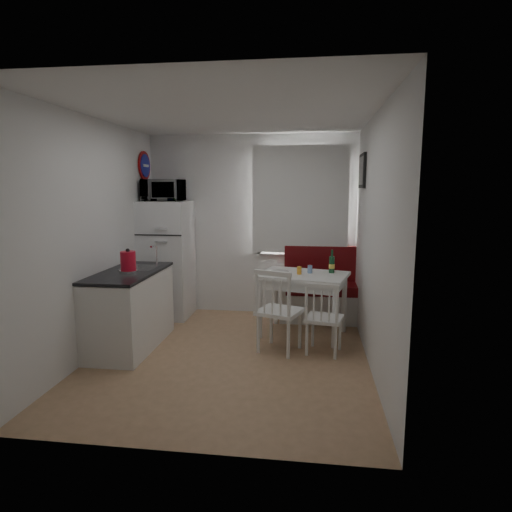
{
  "coord_description": "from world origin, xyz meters",
  "views": [
    {
      "loc": [
        0.87,
        -4.42,
        1.85
      ],
      "look_at": [
        0.23,
        0.5,
        1.05
      ],
      "focal_mm": 30.0,
      "sensor_mm": 36.0,
      "label": 1
    }
  ],
  "objects_px": {
    "kitchen_counter": "(130,309)",
    "microwave": "(163,190)",
    "wine_bottle": "(332,261)",
    "chair_left": "(279,302)",
    "fridge": "(167,259)",
    "kettle": "(128,261)",
    "chair_right": "(325,311)",
    "dining_table": "(303,281)",
    "bench": "(332,296)"
  },
  "relations": [
    {
      "from": "kitchen_counter",
      "to": "chair_left",
      "type": "height_order",
      "value": "kitchen_counter"
    },
    {
      "from": "microwave",
      "to": "kettle",
      "type": "distance_m",
      "value": 1.52
    },
    {
      "from": "dining_table",
      "to": "chair_left",
      "type": "relative_size",
      "value": 2.11
    },
    {
      "from": "dining_table",
      "to": "chair_left",
      "type": "height_order",
      "value": "chair_left"
    },
    {
      "from": "kitchen_counter",
      "to": "chair_left",
      "type": "bearing_deg",
      "value": -0.28
    },
    {
      "from": "kitchen_counter",
      "to": "dining_table",
      "type": "height_order",
      "value": "kitchen_counter"
    },
    {
      "from": "kitchen_counter",
      "to": "dining_table",
      "type": "distance_m",
      "value": 2.1
    },
    {
      "from": "fridge",
      "to": "microwave",
      "type": "xyz_separation_m",
      "value": [
        0.0,
        -0.05,
        0.98
      ]
    },
    {
      "from": "kitchen_counter",
      "to": "microwave",
      "type": "xyz_separation_m",
      "value": [
        0.02,
        1.19,
        1.35
      ]
    },
    {
      "from": "kitchen_counter",
      "to": "fridge",
      "type": "height_order",
      "value": "fridge"
    },
    {
      "from": "dining_table",
      "to": "wine_bottle",
      "type": "xyz_separation_m",
      "value": [
        0.35,
        0.1,
        0.23
      ]
    },
    {
      "from": "kitchen_counter",
      "to": "bench",
      "type": "xyz_separation_m",
      "value": [
        2.38,
        1.36,
        -0.12
      ]
    },
    {
      "from": "dining_table",
      "to": "kitchen_counter",
      "type": "bearing_deg",
      "value": -147.5
    },
    {
      "from": "microwave",
      "to": "wine_bottle",
      "type": "bearing_deg",
      "value": -10.64
    },
    {
      "from": "fridge",
      "to": "kettle",
      "type": "relative_size",
      "value": 6.19
    },
    {
      "from": "fridge",
      "to": "wine_bottle",
      "type": "bearing_deg",
      "value": -11.83
    },
    {
      "from": "kitchen_counter",
      "to": "fridge",
      "type": "relative_size",
      "value": 0.8
    },
    {
      "from": "kitchen_counter",
      "to": "chair_right",
      "type": "xyz_separation_m",
      "value": [
        2.23,
        0.0,
        0.06
      ]
    },
    {
      "from": "bench",
      "to": "chair_left",
      "type": "distance_m",
      "value": 1.53
    },
    {
      "from": "microwave",
      "to": "chair_right",
      "type": "bearing_deg",
      "value": -28.29
    },
    {
      "from": "bench",
      "to": "wine_bottle",
      "type": "bearing_deg",
      "value": -94.41
    },
    {
      "from": "kitchen_counter",
      "to": "kettle",
      "type": "distance_m",
      "value": 0.59
    },
    {
      "from": "chair_left",
      "to": "fridge",
      "type": "distance_m",
      "value": 2.13
    },
    {
      "from": "bench",
      "to": "kettle",
      "type": "xyz_separation_m",
      "value": [
        -2.33,
        -1.47,
        0.69
      ]
    },
    {
      "from": "bench",
      "to": "kettle",
      "type": "relative_size",
      "value": 5.34
    },
    {
      "from": "fridge",
      "to": "kettle",
      "type": "bearing_deg",
      "value": -88.73
    },
    {
      "from": "kitchen_counter",
      "to": "fridge",
      "type": "bearing_deg",
      "value": 89.1
    },
    {
      "from": "microwave",
      "to": "kettle",
      "type": "relative_size",
      "value": 2.02
    },
    {
      "from": "dining_table",
      "to": "microwave",
      "type": "relative_size",
      "value": 2.22
    },
    {
      "from": "chair_left",
      "to": "kitchen_counter",
      "type": "bearing_deg",
      "value": -160.61
    },
    {
      "from": "dining_table",
      "to": "microwave",
      "type": "bearing_deg",
      "value": 178.81
    },
    {
      "from": "chair_left",
      "to": "wine_bottle",
      "type": "bearing_deg",
      "value": 71.71
    },
    {
      "from": "fridge",
      "to": "microwave",
      "type": "height_order",
      "value": "microwave"
    },
    {
      "from": "dining_table",
      "to": "kettle",
      "type": "height_order",
      "value": "kettle"
    },
    {
      "from": "dining_table",
      "to": "chair_right",
      "type": "distance_m",
      "value": 0.73
    },
    {
      "from": "kitchen_counter",
      "to": "chair_right",
      "type": "distance_m",
      "value": 2.23
    },
    {
      "from": "kitchen_counter",
      "to": "wine_bottle",
      "type": "bearing_deg",
      "value": 18.08
    },
    {
      "from": "dining_table",
      "to": "kettle",
      "type": "relative_size",
      "value": 4.48
    },
    {
      "from": "kitchen_counter",
      "to": "kettle",
      "type": "xyz_separation_m",
      "value": [
        0.05,
        -0.11,
        0.58
      ]
    },
    {
      "from": "dining_table",
      "to": "kettle",
      "type": "xyz_separation_m",
      "value": [
        -1.93,
        -0.77,
        0.33
      ]
    },
    {
      "from": "chair_right",
      "to": "microwave",
      "type": "height_order",
      "value": "microwave"
    },
    {
      "from": "kitchen_counter",
      "to": "chair_right",
      "type": "height_order",
      "value": "kitchen_counter"
    },
    {
      "from": "bench",
      "to": "wine_bottle",
      "type": "xyz_separation_m",
      "value": [
        -0.05,
        -0.6,
        0.6
      ]
    },
    {
      "from": "chair_right",
      "to": "kitchen_counter",
      "type": "bearing_deg",
      "value": -167.1
    },
    {
      "from": "chair_left",
      "to": "wine_bottle",
      "type": "distance_m",
      "value": 1.03
    },
    {
      "from": "chair_left",
      "to": "fridge",
      "type": "bearing_deg",
      "value": 163.45
    },
    {
      "from": "bench",
      "to": "chair_right",
      "type": "relative_size",
      "value": 3.09
    },
    {
      "from": "bench",
      "to": "chair_left",
      "type": "relative_size",
      "value": 2.51
    },
    {
      "from": "wine_bottle",
      "to": "chair_left",
      "type": "bearing_deg",
      "value": -127.96
    },
    {
      "from": "microwave",
      "to": "kettle",
      "type": "xyz_separation_m",
      "value": [
        0.03,
        -1.3,
        -0.77
      ]
    }
  ]
}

